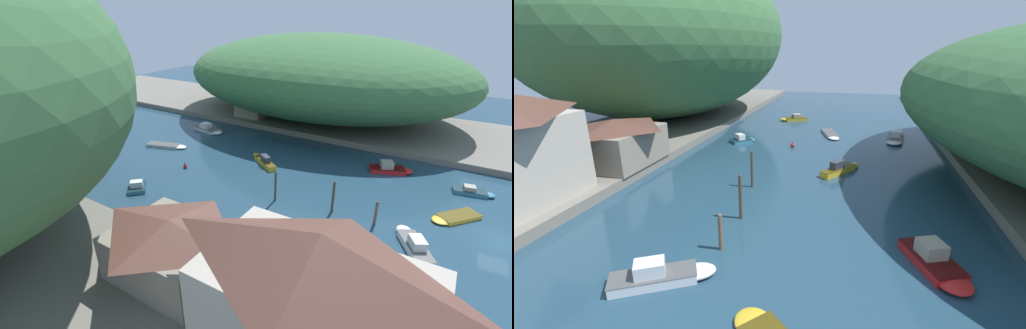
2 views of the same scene
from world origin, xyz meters
TOP-DOWN VIEW (x-y plane):
  - water_surface at (0.00, 30.00)m, footprint 130.00×130.00m
  - left_bank at (-26.63, 30.00)m, footprint 22.00×120.00m
  - hillside_left at (-27.73, 48.33)m, footprint 38.69×54.17m
  - boathouse_shed at (-18.93, 21.95)m, footprint 7.50×8.86m
  - right_bank_cottage at (19.82, 39.06)m, footprint 5.27×5.60m
  - boat_near_quay at (3.74, 27.29)m, footprint 4.17×5.42m
  - boat_far_upstream at (10.08, 11.77)m, footprint 3.89×5.70m
  - boat_navy_launch at (-10.20, 36.36)m, footprint 3.76×3.77m
  - boat_open_rowboat at (-4.83, 6.81)m, footprint 5.80×4.27m
  - boat_small_dinghy at (-6.19, 52.82)m, footprint 5.12×3.80m
  - boat_mid_channel at (10.34, 42.09)m, footprint 2.92×6.18m
  - boat_yellow_tender at (1.32, 42.82)m, footprint 3.42×6.55m
  - mooring_post_second at (-2.97, 10.63)m, footprint 0.29×0.29m
  - mooring_post_middle at (-3.11, 14.98)m, footprint 0.27×0.27m
  - mooring_post_fourth at (-4.13, 21.16)m, footprint 0.24×0.24m
  - channel_buoy_near at (-3.00, 35.37)m, footprint 0.53×0.53m

SIDE VIEW (x-z plane):
  - water_surface at x=0.00m, z-range 0.00..0.00m
  - boat_yellow_tender at x=1.32m, z-range 0.00..0.41m
  - channel_buoy_near at x=-3.00m, z-range -0.09..0.71m
  - boat_navy_launch at x=-10.20m, z-range -0.23..0.92m
  - boat_small_dinghy at x=-6.19m, z-range -0.21..0.91m
  - boat_mid_channel at x=10.34m, z-range -0.26..1.03m
  - boat_open_rowboat at x=-4.83m, z-range -0.27..1.13m
  - boat_near_quay at x=3.74m, z-range -0.27..1.13m
  - boat_far_upstream at x=10.08m, z-range -0.29..1.16m
  - left_bank at x=-26.63m, z-range 0.00..0.92m
  - mooring_post_second at x=-2.97m, z-range 0.01..2.58m
  - mooring_post_fourth at x=-4.13m, z-range 0.01..3.52m
  - mooring_post_middle at x=-3.11m, z-range 0.01..3.59m
  - boathouse_shed at x=-18.93m, z-range 0.98..5.63m
  - right_bank_cottage at x=19.82m, z-range 1.00..6.21m
  - hillside_left at x=-27.73m, z-range 0.92..28.11m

